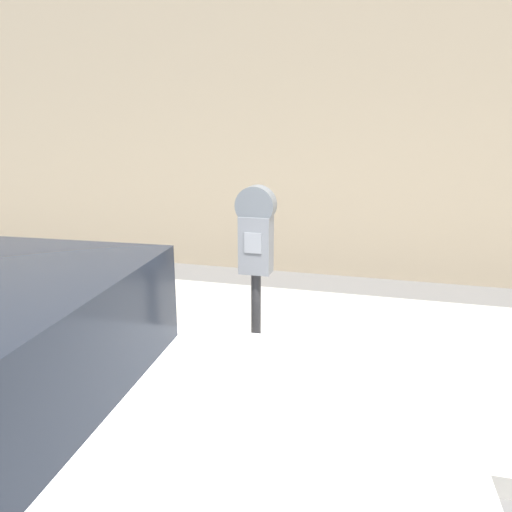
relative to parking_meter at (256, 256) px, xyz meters
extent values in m
cube|color=#BCB7AD|center=(-0.04, 1.25, -1.19)|extent=(24.00, 2.80, 0.14)
cube|color=tan|center=(-0.04, 3.89, 2.13)|extent=(24.00, 0.30, 6.78)
cylinder|color=#2D2D30|center=(0.00, 0.00, -0.61)|extent=(0.06, 0.06, 1.02)
cube|color=slate|center=(0.00, 0.00, 0.07)|extent=(0.18, 0.13, 0.34)
cube|color=gray|center=(0.00, -0.07, 0.09)|extent=(0.10, 0.01, 0.12)
cylinder|color=slate|center=(0.00, 0.00, 0.30)|extent=(0.23, 0.10, 0.23)
cylinder|color=black|center=(0.23, -0.43, -0.95)|extent=(0.63, 0.25, 0.62)
camera|label=1|loc=(0.72, -2.74, 0.78)|focal=35.00mm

